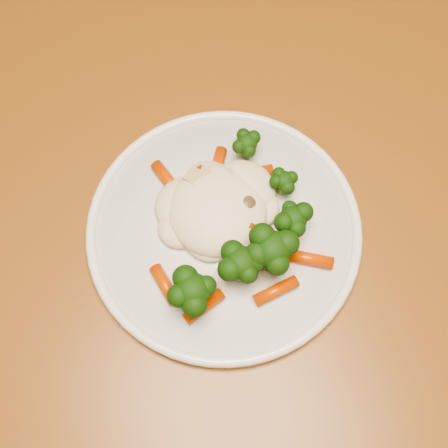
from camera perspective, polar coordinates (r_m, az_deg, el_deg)
name	(u,v)px	position (r m, az deg, el deg)	size (l,w,h in m)	color
dining_table	(138,239)	(0.65, -8.71, -1.55)	(1.43, 1.06, 0.75)	brown
plate	(224,230)	(0.55, 0.00, -0.59)	(0.27, 0.27, 0.01)	white
meal	(232,226)	(0.52, 0.84, -0.16)	(0.17, 0.18, 0.05)	#F7E8C6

